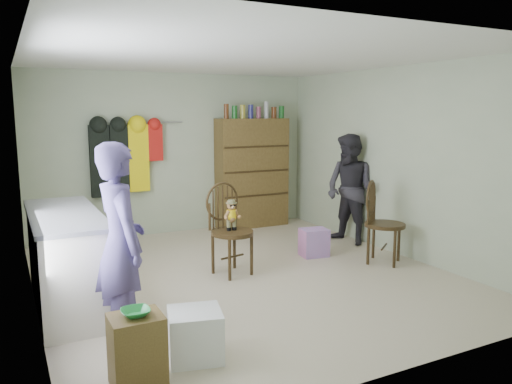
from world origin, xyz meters
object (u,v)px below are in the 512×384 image
chair_far (380,219)px  dresser (252,172)px  counter (67,259)px  chair_front (229,224)px

chair_far → dresser: (-0.51, 2.59, 0.35)m
counter → chair_far: size_ratio=1.76×
chair_front → dresser: (1.37, 2.12, 0.31)m
chair_far → dresser: size_ratio=0.51×
dresser → chair_front: bearing=-122.8°
counter → chair_far: chair_far is taller
dresser → chair_far: bearing=-78.9°
dresser → counter: bearing=-144.3°
chair_front → chair_far: bearing=-26.7°
chair_front → dresser: bearing=44.5°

